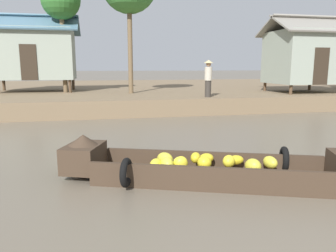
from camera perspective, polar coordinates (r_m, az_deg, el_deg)
ground_plane at (r=10.60m, az=0.61°, el=-1.12°), size 300.00×300.00×0.00m
riverbank_strip at (r=23.48m, az=-6.50°, el=6.07°), size 160.00×20.00×0.74m
banana_boat at (r=6.11m, az=7.16°, el=-7.14°), size 5.51×2.79×0.82m
stilt_house_mid_left at (r=19.61m, az=-22.54°, el=11.74°), size 4.98×3.31×4.13m
stilt_house_mid_right at (r=19.12m, az=22.61°, el=11.24°), size 3.97×3.47×3.99m
palm_tree_mid at (r=18.67m, az=-18.27°, el=20.04°), size 1.99×1.99×5.74m
vendor_person at (r=14.93m, az=7.07°, el=8.60°), size 0.44×0.44×1.66m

